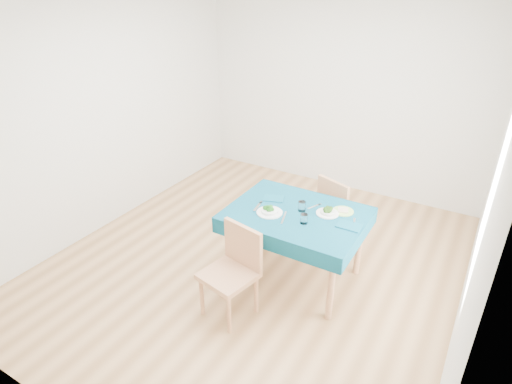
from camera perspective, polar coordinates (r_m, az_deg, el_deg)
The scene contains 16 objects.
room_shell at distance 4.05m, azimuth -0.00°, elevation 6.27°, with size 4.02×4.52×2.73m.
table at distance 4.30m, azimuth 5.22°, elevation -7.12°, with size 1.28×0.97×0.76m, color #08435A.
chair_near at distance 3.77m, azimuth -3.76°, elevation -9.75°, with size 0.43×0.47×1.07m, color #B47D54.
chair_far at distance 4.83m, azimuth 11.50°, elevation -1.47°, with size 0.42×0.46×1.04m, color #B47D54.
bowl_near at distance 4.06m, azimuth 1.82°, elevation -2.35°, with size 0.25×0.25×0.08m, color white, non-canonical shape.
bowl_far at distance 4.10m, azimuth 9.53°, elevation -2.50°, with size 0.22×0.22×0.07m, color white, non-canonical shape.
fork_near at distance 4.18m, azimuth 0.21°, elevation -1.94°, with size 0.03×0.19×0.00m, color silver.
knife_near at distance 4.00m, azimuth 3.72°, elevation -3.43°, with size 0.02×0.23×0.00m, color silver.
fork_far at distance 4.22m, azimuth 7.75°, elevation -1.92°, with size 0.02×0.16×0.00m, color silver.
knife_far at distance 3.99m, azimuth 12.95°, elevation -4.23°, with size 0.02×0.23×0.00m, color silver.
napkin_near at distance 4.32m, azimuth 2.38°, elevation -0.86°, with size 0.20×0.14×0.01m, color #0B4C63.
napkin_far at distance 3.95m, azimuth 12.31°, elevation -4.43°, with size 0.22×0.15×0.01m, color #0B4C63.
tumbler_center at distance 4.11m, azimuth 6.13°, elevation -1.89°, with size 0.07×0.07×0.10m, color white.
tumbler_side at distance 3.92m, azimuth 6.42°, elevation -3.57°, with size 0.07×0.07×0.09m, color white.
side_plate at distance 4.18m, azimuth 11.52°, elevation -2.52°, with size 0.20×0.20×0.01m, color #9ED869.
bread_slice at distance 4.17m, azimuth 11.54°, elevation -2.38°, with size 0.10×0.10×0.01m, color beige.
Camera 1 is at (1.92, -3.26, 2.80)m, focal length 30.00 mm.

